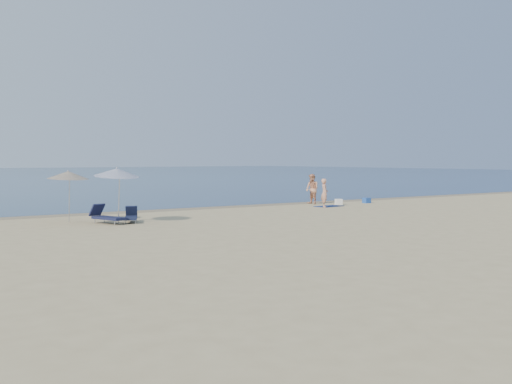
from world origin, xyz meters
TOP-DOWN VIEW (x-y plane):
  - wet_sand_strip at (0.00, 19.40)m, footprint 240.00×1.60m
  - person_left at (3.60, 15.96)m, footprint 0.64×0.70m
  - person_right at (4.71, 18.35)m, footprint 0.70×0.89m
  - beach_towel at (4.27, 16.34)m, footprint 1.78×1.15m
  - white_bag at (5.71, 17.10)m, footprint 0.49×0.46m
  - blue_cooler at (8.03, 17.11)m, footprint 0.49×0.37m
  - umbrella_near at (-9.43, 14.21)m, footprint 1.94×1.96m
  - umbrella_far at (-10.95, 15.83)m, footprint 2.06×2.07m
  - lounger_left at (-9.78, 14.47)m, footprint 1.08×1.94m
  - lounger_right at (-8.73, 14.39)m, footprint 1.12×1.60m

SIDE VIEW (x-z plane):
  - wet_sand_strip at x=0.00m, z-range 0.00..0.00m
  - beach_towel at x=4.27m, z-range 0.00..0.03m
  - blue_cooler at x=8.03m, z-range 0.00..0.33m
  - white_bag at x=5.71m, z-range 0.00..0.33m
  - lounger_right at x=-8.73m, z-range -0.09..0.59m
  - lounger_left at x=-9.78m, z-range -0.11..0.70m
  - person_left at x=3.60m, z-range 0.00..1.61m
  - person_right at x=4.71m, z-range 0.00..1.81m
  - umbrella_far at x=-10.95m, z-range 0.88..3.18m
  - umbrella_near at x=-9.43m, z-range 0.92..3.38m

